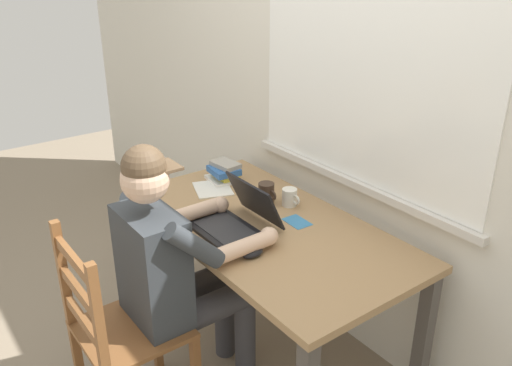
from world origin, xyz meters
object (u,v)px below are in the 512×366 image
at_px(desk, 265,241).
at_px(computer_mouse, 253,253).
at_px(wooden_chair, 119,332).
at_px(landscape_photo_print, 297,222).
at_px(coffee_mug_white, 290,197).
at_px(book_stack_main, 224,172).
at_px(laptop, 237,218).
at_px(coffee_mug_dark, 267,193).
at_px(seated_person, 176,264).

distance_m(desk, computer_mouse, 0.31).
bearing_deg(wooden_chair, landscape_photo_print, 83.90).
relative_size(desk, wooden_chair, 1.56).
bearing_deg(computer_mouse, coffee_mug_white, 122.63).
xyz_separation_m(wooden_chair, coffee_mug_white, (-0.06, 0.96, 0.32)).
xyz_separation_m(wooden_chair, computer_mouse, (0.22, 0.53, 0.30)).
distance_m(computer_mouse, book_stack_main, 0.81).
bearing_deg(book_stack_main, laptop, -27.32).
distance_m(laptop, coffee_mug_dark, 0.31).
bearing_deg(landscape_photo_print, coffee_mug_dark, 179.02).
distance_m(coffee_mug_dark, landscape_photo_print, 0.26).
bearing_deg(seated_person, book_stack_main, 131.04).
height_order(wooden_chair, book_stack_main, wooden_chair).
bearing_deg(desk, book_stack_main, 166.70).
xyz_separation_m(wooden_chair, book_stack_main, (-0.52, 0.87, 0.33)).
relative_size(seated_person, coffee_mug_dark, 10.56).
distance_m(seated_person, coffee_mug_white, 0.69).
distance_m(coffee_mug_white, landscape_photo_print, 0.18).
relative_size(computer_mouse, coffee_mug_dark, 0.84).
bearing_deg(laptop, coffee_mug_white, 96.52).
xyz_separation_m(seated_person, computer_mouse, (0.22, 0.25, 0.07)).
bearing_deg(computer_mouse, desk, 131.87).
distance_m(book_stack_main, landscape_photo_print, 0.61).
xyz_separation_m(coffee_mug_dark, landscape_photo_print, (0.25, -0.01, -0.05)).
distance_m(computer_mouse, coffee_mug_dark, 0.52).
distance_m(coffee_mug_white, coffee_mug_dark, 0.12).
bearing_deg(coffee_mug_white, computer_mouse, -57.37).
distance_m(seated_person, coffee_mug_dark, 0.64).
bearing_deg(laptop, seated_person, -86.03).
height_order(coffee_mug_dark, landscape_photo_print, coffee_mug_dark).
distance_m(desk, wooden_chair, 0.77).
relative_size(book_stack_main, landscape_photo_print, 1.51).
xyz_separation_m(computer_mouse, coffee_mug_white, (-0.28, 0.43, 0.03)).
relative_size(seated_person, landscape_photo_print, 9.65).
height_order(laptop, landscape_photo_print, laptop).
bearing_deg(desk, seated_person, -92.51).
xyz_separation_m(computer_mouse, book_stack_main, (-0.73, 0.34, 0.03)).
xyz_separation_m(seated_person, book_stack_main, (-0.52, 0.59, 0.11)).
xyz_separation_m(laptop, computer_mouse, (0.24, -0.09, -0.03)).
distance_m(wooden_chair, laptop, 0.70).
distance_m(laptop, coffee_mug_white, 0.35).
bearing_deg(laptop, computer_mouse, -20.69).
bearing_deg(coffee_mug_white, laptop, -83.48).
bearing_deg(seated_person, laptop, 93.97).
bearing_deg(landscape_photo_print, laptop, -111.99).
distance_m(wooden_chair, book_stack_main, 1.07).
xyz_separation_m(desk, coffee_mug_white, (-0.08, 0.22, 0.14)).
xyz_separation_m(computer_mouse, coffee_mug_dark, (-0.38, 0.36, 0.03)).
bearing_deg(seated_person, computer_mouse, 48.95).
xyz_separation_m(desk, coffee_mug_dark, (-0.18, 0.15, 0.14)).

